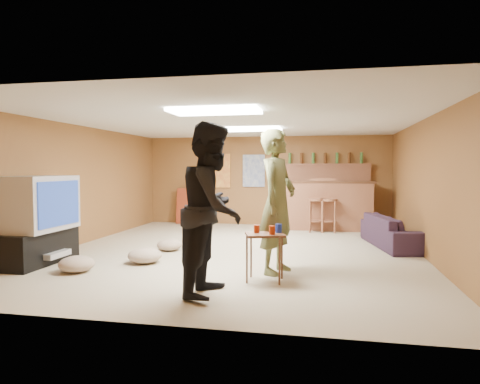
% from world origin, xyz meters
% --- Properties ---
extents(ground, '(7.00, 7.00, 0.00)m').
position_xyz_m(ground, '(0.00, 0.00, 0.00)').
color(ground, tan).
rests_on(ground, ground).
extents(ceiling, '(6.00, 7.00, 0.02)m').
position_xyz_m(ceiling, '(0.00, 0.00, 2.20)').
color(ceiling, silver).
rests_on(ceiling, ground).
extents(wall_back, '(6.00, 0.02, 2.20)m').
position_xyz_m(wall_back, '(0.00, 3.50, 1.10)').
color(wall_back, brown).
rests_on(wall_back, ground).
extents(wall_front, '(6.00, 0.02, 2.20)m').
position_xyz_m(wall_front, '(0.00, -3.50, 1.10)').
color(wall_front, brown).
rests_on(wall_front, ground).
extents(wall_left, '(0.02, 7.00, 2.20)m').
position_xyz_m(wall_left, '(-3.00, 0.00, 1.10)').
color(wall_left, brown).
rests_on(wall_left, ground).
extents(wall_right, '(0.02, 7.00, 2.20)m').
position_xyz_m(wall_right, '(3.00, 0.00, 1.10)').
color(wall_right, brown).
rests_on(wall_right, ground).
extents(tv_stand, '(0.55, 1.30, 0.50)m').
position_xyz_m(tv_stand, '(-2.72, -1.50, 0.25)').
color(tv_stand, black).
rests_on(tv_stand, ground).
extents(dvd_box, '(0.35, 0.50, 0.08)m').
position_xyz_m(dvd_box, '(-2.50, -1.50, 0.15)').
color(dvd_box, '#B2B2B7').
rests_on(dvd_box, tv_stand).
extents(tv_body, '(0.60, 1.10, 0.80)m').
position_xyz_m(tv_body, '(-2.65, -1.50, 0.90)').
color(tv_body, '#B2B2B7').
rests_on(tv_body, tv_stand).
extents(tv_screen, '(0.02, 0.95, 0.65)m').
position_xyz_m(tv_screen, '(-2.34, -1.50, 0.90)').
color(tv_screen, navy).
rests_on(tv_screen, tv_body).
extents(bar_counter, '(2.00, 0.60, 1.10)m').
position_xyz_m(bar_counter, '(1.50, 2.95, 0.55)').
color(bar_counter, brown).
rests_on(bar_counter, ground).
extents(bar_lip, '(2.10, 0.12, 0.05)m').
position_xyz_m(bar_lip, '(1.50, 2.70, 1.10)').
color(bar_lip, '#442515').
rests_on(bar_lip, bar_counter).
extents(bar_shelf, '(2.00, 0.18, 0.05)m').
position_xyz_m(bar_shelf, '(1.50, 3.40, 1.50)').
color(bar_shelf, brown).
rests_on(bar_shelf, bar_backing).
extents(bar_backing, '(2.00, 0.14, 0.60)m').
position_xyz_m(bar_backing, '(1.50, 3.42, 1.20)').
color(bar_backing, brown).
rests_on(bar_backing, bar_counter).
extents(poster_left, '(0.60, 0.03, 0.85)m').
position_xyz_m(poster_left, '(-1.20, 3.46, 1.35)').
color(poster_left, '#BF3F26').
rests_on(poster_left, wall_back).
extents(poster_right, '(0.55, 0.03, 0.80)m').
position_xyz_m(poster_right, '(-0.30, 3.46, 1.35)').
color(poster_right, '#334C99').
rests_on(poster_right, wall_back).
extents(folding_chair_stack, '(0.50, 0.26, 0.91)m').
position_xyz_m(folding_chair_stack, '(-2.00, 3.30, 0.45)').
color(folding_chair_stack, maroon).
rests_on(folding_chair_stack, ground).
extents(ceiling_panel_front, '(1.20, 0.60, 0.04)m').
position_xyz_m(ceiling_panel_front, '(0.00, -1.50, 2.17)').
color(ceiling_panel_front, white).
rests_on(ceiling_panel_front, ceiling).
extents(ceiling_panel_back, '(1.20, 0.60, 0.04)m').
position_xyz_m(ceiling_panel_back, '(0.00, 1.20, 2.17)').
color(ceiling_panel_back, white).
rests_on(ceiling_panel_back, ceiling).
extents(person_olive, '(0.65, 0.81, 1.93)m').
position_xyz_m(person_olive, '(0.82, -1.34, 0.97)').
color(person_olive, '#61663B').
rests_on(person_olive, ground).
extents(person_black, '(0.77, 0.97, 1.92)m').
position_xyz_m(person_black, '(0.22, -2.45, 0.96)').
color(person_black, black).
rests_on(person_black, ground).
extents(sofa, '(1.08, 2.01, 0.56)m').
position_xyz_m(sofa, '(2.70, 0.98, 0.28)').
color(sofa, black).
rests_on(sofa, ground).
extents(tray_table, '(0.55, 0.49, 0.60)m').
position_xyz_m(tray_table, '(0.72, -1.82, 0.30)').
color(tray_table, '#442515').
rests_on(tray_table, ground).
extents(cup_red_near, '(0.10, 0.10, 0.10)m').
position_xyz_m(cup_red_near, '(0.61, -1.78, 0.65)').
color(cup_red_near, '#A62C0B').
rests_on(cup_red_near, tray_table).
extents(cup_red_far, '(0.10, 0.10, 0.10)m').
position_xyz_m(cup_red_far, '(0.82, -1.87, 0.65)').
color(cup_red_far, '#A62C0B').
rests_on(cup_red_far, tray_table).
extents(cup_blue, '(0.09, 0.09, 0.11)m').
position_xyz_m(cup_blue, '(0.88, -1.73, 0.66)').
color(cup_blue, '#172EA0').
rests_on(cup_blue, tray_table).
extents(bar_stool_left, '(0.45, 0.45, 1.15)m').
position_xyz_m(bar_stool_left, '(1.26, 2.51, 0.57)').
color(bar_stool_left, brown).
rests_on(bar_stool_left, ground).
extents(bar_stool_right, '(0.53, 0.53, 1.31)m').
position_xyz_m(bar_stool_right, '(1.53, 2.51, 0.66)').
color(bar_stool_right, brown).
rests_on(bar_stool_right, ground).
extents(cushion_near_tv, '(0.55, 0.55, 0.23)m').
position_xyz_m(cushion_near_tv, '(-1.18, -1.15, 0.11)').
color(cushion_near_tv, gray).
rests_on(cushion_near_tv, ground).
extents(cushion_mid, '(0.55, 0.55, 0.19)m').
position_xyz_m(cushion_mid, '(-1.17, -0.15, 0.10)').
color(cushion_mid, gray).
rests_on(cushion_mid, ground).
extents(cushion_far, '(0.63, 0.63, 0.22)m').
position_xyz_m(cushion_far, '(-1.86, -1.85, 0.11)').
color(cushion_far, gray).
rests_on(cushion_far, ground).
extents(bottle_row, '(1.76, 0.08, 0.26)m').
position_xyz_m(bottle_row, '(1.44, 3.38, 1.65)').
color(bottle_row, '#3F7233').
rests_on(bottle_row, bar_shelf).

